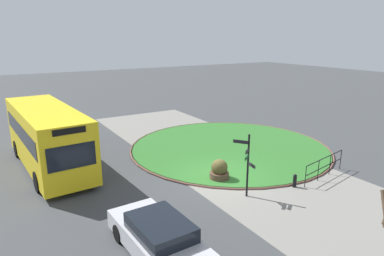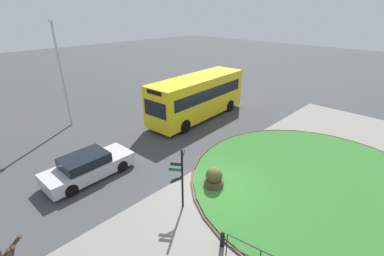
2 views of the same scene
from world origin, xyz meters
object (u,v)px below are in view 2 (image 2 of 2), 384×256
object	(u,v)px
lamppost_tall	(61,72)
planter_near_signpost	(214,178)
signpost_directional	(181,175)
bollard_foreground	(222,239)
bus_yellow	(198,96)
car_far_lane	(88,166)

from	to	relation	value
lamppost_tall	planter_near_signpost	bearing A→B (deg)	-82.85
signpost_directional	bollard_foreground	bearing A→B (deg)	-99.30
bollard_foreground	lamppost_tall	size ratio (longest dim) A/B	0.09
bus_yellow	signpost_directional	bearing A→B (deg)	35.51
bus_yellow	lamppost_tall	xyz separation A→B (m)	(-7.90, 5.91, 2.27)
bollard_foreground	bus_yellow	xyz separation A→B (m)	(8.89, 9.59, 1.44)
bollard_foreground	lamppost_tall	distance (m)	15.97
signpost_directional	car_far_lane	bearing A→B (deg)	108.72
lamppost_tall	bollard_foreground	bearing A→B (deg)	-93.63
bollard_foreground	car_far_lane	world-z (taller)	car_far_lane
signpost_directional	lamppost_tall	distance (m)	13.07
bus_yellow	car_far_lane	world-z (taller)	bus_yellow
bus_yellow	car_far_lane	size ratio (longest dim) A/B	1.99
planter_near_signpost	bus_yellow	bearing A→B (deg)	48.12
bus_yellow	car_far_lane	bearing A→B (deg)	5.75
signpost_directional	lamppost_tall	world-z (taller)	lamppost_tall
planter_near_signpost	bollard_foreground	bearing A→B (deg)	-135.20
signpost_directional	lamppost_tall	size ratio (longest dim) A/B	0.39
bollard_foreground	bus_yellow	distance (m)	13.15
signpost_directional	bus_yellow	distance (m)	10.93
car_far_lane	signpost_directional	bearing A→B (deg)	-73.68
signpost_directional	bollard_foreground	distance (m)	3.01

